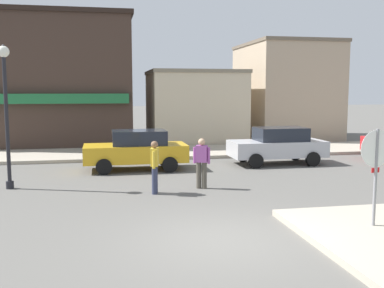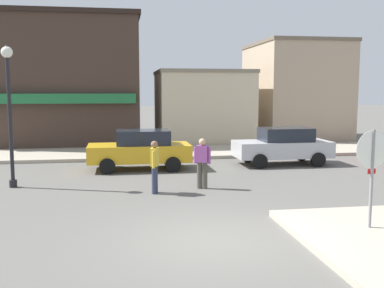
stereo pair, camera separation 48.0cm
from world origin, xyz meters
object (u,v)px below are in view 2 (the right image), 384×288
Objects in this scene: stop_sign at (372,166)px; lamp_post at (9,96)px; pedestrian_crossing_far at (202,162)px; parked_car_nearest at (140,149)px; parked_car_second at (283,145)px; pedestrian_crossing_near at (155,165)px.

lamp_post reaches higher than stop_sign.
lamp_post is at bearing 169.37° from pedestrian_crossing_far.
parked_car_nearest and parked_car_second have the same top height.
parked_car_nearest is (-4.59, 8.89, -0.71)m from stop_sign.
parked_car_second is at bearing 16.00° from lamp_post.
parked_car_second is 5.84m from pedestrian_crossing_far.
stop_sign is 0.51× the size of lamp_post.
lamp_post is 2.82× the size of pedestrian_crossing_far.
lamp_post is at bearing -164.00° from parked_car_second.
lamp_post is 10.84m from parked_car_second.
pedestrian_crossing_near is (-5.74, -4.49, 0.06)m from parked_car_second.
pedestrian_crossing_far reaches higher than parked_car_nearest.
parked_car_nearest is at bearing 117.33° from stop_sign.
pedestrian_crossing_near reaches higher than parked_car_second.
parked_car_nearest is 4.26m from pedestrian_crossing_near.
pedestrian_crossing_far is at bearing -135.94° from parked_car_second.
stop_sign is at bearing -62.67° from parked_car_nearest.
pedestrian_crossing_far is at bearing 118.86° from stop_sign.
lamp_post is 2.82× the size of pedestrian_crossing_near.
parked_car_second is (10.21, 2.93, -2.15)m from lamp_post.
lamp_post is 6.47m from pedestrian_crossing_far.
parked_car_nearest is at bearing 115.22° from pedestrian_crossing_far.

